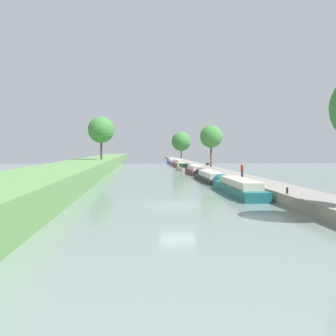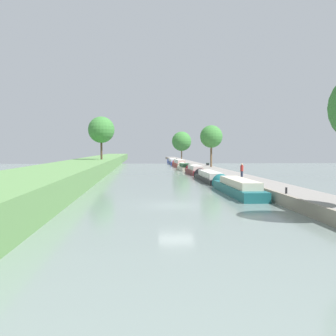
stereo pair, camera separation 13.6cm
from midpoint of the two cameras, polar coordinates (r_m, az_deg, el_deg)
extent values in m
plane|color=slate|center=(28.32, 1.23, -5.50)|extent=(160.00, 160.00, 0.00)
cube|color=#5B894C|center=(29.49, -22.04, -3.34)|extent=(7.85, 260.00, 2.08)
cube|color=gray|center=(30.62, 19.16, -4.24)|extent=(3.37, 260.00, 0.83)
cube|color=gray|center=(29.95, 15.97, -4.30)|extent=(0.25, 260.00, 0.88)
cube|color=#195B60|center=(35.75, 10.07, -3.16)|extent=(2.06, 12.24, 0.80)
cube|color=beige|center=(35.09, 10.32, -2.10)|extent=(1.69, 8.57, 0.63)
cone|color=#195B60|center=(42.28, 7.83, -2.22)|extent=(1.96, 1.24, 1.96)
cube|color=black|center=(49.69, 5.97, -1.59)|extent=(2.02, 12.49, 0.57)
cube|color=silver|center=(49.03, 6.10, -0.90)|extent=(1.65, 8.74, 0.71)
cone|color=black|center=(56.43, 4.75, -1.06)|extent=(1.92, 1.21, 1.92)
cube|color=maroon|center=(63.65, 3.87, -0.56)|extent=(1.92, 10.02, 0.70)
cube|color=silver|center=(63.11, 3.94, 0.06)|extent=(1.58, 7.01, 0.72)
cone|color=maroon|center=(69.17, 3.23, -0.29)|extent=(1.83, 1.15, 1.83)
cube|color=beige|center=(75.24, 2.47, -0.04)|extent=(2.09, 9.99, 0.68)
cube|color=#234C2D|center=(74.71, 2.51, 0.41)|extent=(1.72, 6.99, 0.55)
cone|color=beige|center=(80.82, 2.01, 0.16)|extent=(1.99, 1.26, 1.99)
cube|color=maroon|center=(90.16, 1.54, 0.47)|extent=(2.00, 14.90, 0.78)
cube|color=silver|center=(89.39, 1.59, 0.97)|extent=(1.64, 10.43, 0.85)
cone|color=maroon|center=(98.17, 1.07, 0.66)|extent=(1.90, 1.20, 1.90)
cube|color=#283D93|center=(106.94, 0.60, 0.81)|extent=(2.06, 14.90, 0.67)
cube|color=silver|center=(106.18, 0.63, 1.16)|extent=(1.69, 10.43, 0.69)
cone|color=#283D93|center=(114.98, 0.26, 0.95)|extent=(1.95, 1.23, 1.95)
cylinder|color=brown|center=(70.46, 6.24, 1.92)|extent=(0.36, 0.36, 4.35)
sphere|color=#3D7F38|center=(70.49, 6.26, 4.59)|extent=(4.03, 4.03, 4.03)
cylinder|color=brown|center=(118.21, 1.91, 2.19)|extent=(0.36, 0.36, 3.91)
sphere|color=#3D7F38|center=(118.22, 1.91, 3.91)|extent=(5.86, 5.86, 5.86)
cylinder|color=#4C3828|center=(74.74, -9.75, 2.86)|extent=(0.38, 0.38, 4.23)
sphere|color=#3D7F38|center=(74.82, -9.77, 5.52)|extent=(4.96, 4.96, 4.96)
cylinder|color=#282D42|center=(43.61, 10.67, -0.99)|extent=(0.26, 0.26, 0.82)
cylinder|color=#B22D28|center=(43.57, 10.68, -0.04)|extent=(0.34, 0.34, 0.62)
sphere|color=tan|center=(43.55, 10.69, 0.51)|extent=(0.22, 0.22, 0.22)
cylinder|color=black|center=(29.87, 16.86, -3.15)|extent=(0.16, 0.16, 0.45)
cylinder|color=black|center=(115.38, 1.17, 1.31)|extent=(0.16, 0.16, 0.45)
cube|color=#333338|center=(76.97, 5.82, 0.53)|extent=(0.40, 0.08, 0.41)
cube|color=#333338|center=(78.15, 5.66, 0.56)|extent=(0.40, 0.08, 0.41)
cube|color=#2D4733|center=(77.55, 5.74, 0.72)|extent=(0.44, 1.50, 0.06)
camera|label=1|loc=(0.07, -90.06, 0.00)|focal=41.81mm
camera|label=2|loc=(0.07, 89.94, 0.00)|focal=41.81mm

